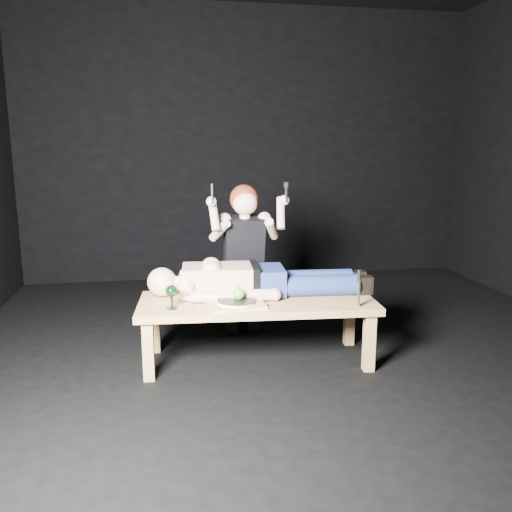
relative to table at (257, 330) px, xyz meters
name	(u,v)px	position (x,y,z in m)	size (l,w,h in m)	color
ground	(302,357)	(0.33, 0.01, -0.23)	(5.00, 5.00, 0.00)	black
back_wall	(247,146)	(0.33, 2.51, 1.27)	(5.00, 5.00, 0.00)	black
table	(257,330)	(0.00, 0.00, 0.00)	(1.63, 0.61, 0.45)	tan
lying_man	(262,276)	(0.06, 0.14, 0.36)	(1.62, 0.49, 0.26)	beige
kneeling_woman	(243,258)	(-0.01, 0.61, 0.40)	(0.66, 0.74, 1.25)	black
serving_tray	(236,305)	(-0.17, -0.13, 0.24)	(0.37, 0.27, 0.02)	tan
plate	(236,302)	(-0.17, -0.13, 0.26)	(0.25, 0.25, 0.02)	white
apple	(239,294)	(-0.15, -0.12, 0.31)	(0.08, 0.08, 0.08)	#54AD2E
goblet	(172,297)	(-0.59, -0.11, 0.31)	(0.08, 0.08, 0.16)	black
fork_flat	(199,310)	(-0.42, -0.18, 0.23)	(0.02, 0.17, 0.01)	#B2B2B7
knife_flat	(270,308)	(0.05, -0.20, 0.23)	(0.02, 0.17, 0.01)	#B2B2B7
spoon_flat	(263,303)	(0.02, -0.10, 0.23)	(0.02, 0.17, 0.01)	#B2B2B7
carving_knife	(359,288)	(0.63, -0.27, 0.35)	(0.03, 0.04, 0.25)	#B2B2B7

